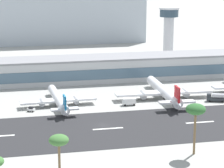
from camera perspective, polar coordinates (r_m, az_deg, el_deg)
ground_plane at (r=191.51m, az=-1.06°, el=-4.90°), size 1400.00×1400.00×0.00m
runway_strip at (r=186.98m, az=-0.78°, el=-5.36°), size 800.00×42.89×0.08m
runway_centreline_dash_4 at (r=187.15m, az=-0.47°, el=-5.32°), size 12.00×1.20×0.01m
runway_centreline_dash_5 at (r=197.74m, az=10.42°, el=-4.50°), size 12.00×1.20×0.01m
terminal_building at (r=264.44m, az=-2.53°, el=1.83°), size 170.39×21.31×13.12m
control_tower at (r=313.46m, az=6.76°, el=6.56°), size 12.91×12.91×36.02m
distant_hotel_block at (r=401.25m, az=-5.53°, el=7.85°), size 129.05×33.31×40.42m
airliner_blue_tail_gate_1 at (r=217.04m, az=-6.37°, el=-1.90°), size 34.62×44.58×9.30m
airliner_red_tail_gate_2 at (r=228.41m, az=6.25°, el=-0.97°), size 46.87×52.18×10.89m
service_box_truck_0 at (r=217.84m, az=2.03°, el=-2.09°), size 6.02×2.72×3.25m
service_fuel_truck_1 at (r=228.73m, az=12.25°, el=-1.56°), size 8.86×5.52×3.95m
service_baggage_tug_2 at (r=211.60m, az=-9.60°, el=-2.97°), size 3.58×2.95×2.20m
palm_tree_1 at (r=135.56m, az=-6.34°, el=-6.84°), size 5.65×5.65×15.86m
palm_tree_3 at (r=160.36m, az=9.92°, el=-3.12°), size 6.65×6.65×17.57m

